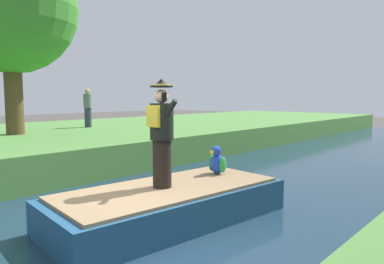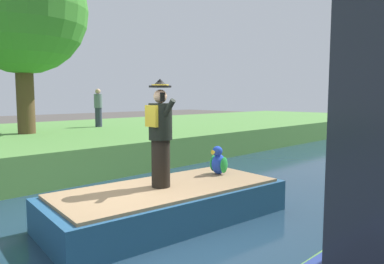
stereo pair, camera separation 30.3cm
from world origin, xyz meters
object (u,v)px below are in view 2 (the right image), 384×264
object	(u,v)px
boat	(168,203)
tree_tall	(21,10)
person_bystander	(98,108)
person_pirate	(160,134)
parrot_plush	(218,162)

from	to	relation	value
boat	tree_tall	world-z (taller)	tree_tall
boat	person_bystander	size ratio (longest dim) A/B	2.73
person_pirate	tree_tall	distance (m)	8.86
tree_tall	person_bystander	world-z (taller)	tree_tall
tree_tall	parrot_plush	bearing A→B (deg)	5.40
boat	tree_tall	distance (m)	9.45
parrot_plush	tree_tall	bearing A→B (deg)	-174.60
boat	parrot_plush	distance (m)	1.47
person_pirate	parrot_plush	world-z (taller)	person_pirate
person_pirate	person_bystander	xyz separation A→B (m)	(-8.80, 3.90, 0.16)
person_pirate	tree_tall	bearing A→B (deg)	169.04
tree_tall	person_bystander	xyz separation A→B (m)	(-0.70, 3.19, -3.36)
boat	tree_tall	size ratio (longest dim) A/B	0.69
boat	person_bystander	bearing A→B (deg)	156.87
boat	parrot_plush	xyz separation A→B (m)	(-0.03, 1.36, 0.55)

